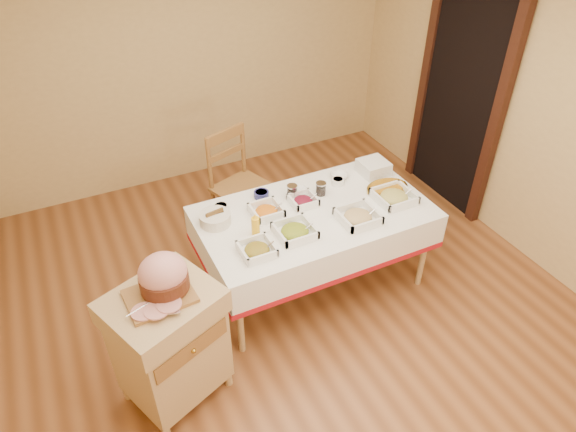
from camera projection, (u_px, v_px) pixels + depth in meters
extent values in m
plane|color=brown|center=(297.00, 316.00, 4.16)|extent=(5.00, 5.00, 0.00)
plane|color=tan|center=(186.00, 60.00, 5.18)|extent=(4.50, 0.00, 4.50)
plane|color=tan|center=(545.00, 115.00, 4.17)|extent=(0.00, 5.00, 5.00)
cube|color=black|center=(459.00, 103.00, 4.95)|extent=(0.06, 0.90, 2.10)
cube|color=#341810|center=(496.00, 124.00, 4.59)|extent=(0.08, 0.10, 2.10)
cube|color=#341810|center=(425.00, 85.00, 5.31)|extent=(0.08, 0.10, 2.10)
cube|color=tan|center=(314.00, 214.00, 4.04)|extent=(1.80, 1.00, 0.04)
cylinder|color=tan|center=(240.00, 318.00, 3.67)|extent=(0.05, 0.05, 0.71)
cylinder|color=tan|center=(203.00, 249.00, 4.28)|extent=(0.05, 0.05, 0.71)
cylinder|color=tan|center=(424.00, 252.00, 4.25)|extent=(0.05, 0.05, 0.71)
cylinder|color=tan|center=(368.00, 200.00, 4.86)|extent=(0.05, 0.05, 0.71)
cube|color=white|center=(314.00, 212.00, 4.02)|extent=(1.82, 1.02, 0.01)
cube|color=tan|center=(171.00, 350.00, 3.34)|extent=(0.75, 0.69, 0.65)
cube|color=tan|center=(162.00, 307.00, 3.10)|extent=(0.80, 0.74, 0.16)
cube|color=brown|center=(178.00, 358.00, 3.03)|extent=(0.51, 0.21, 0.13)
sphere|color=#B39232|center=(178.00, 359.00, 3.03)|extent=(0.03, 0.03, 0.03)
cylinder|color=tan|center=(148.00, 427.00, 3.32)|extent=(0.05, 0.05, 0.11)
cylinder|color=tan|center=(133.00, 376.00, 3.63)|extent=(0.05, 0.05, 0.11)
cylinder|color=tan|center=(226.00, 395.00, 3.51)|extent=(0.05, 0.05, 0.11)
cylinder|color=tan|center=(206.00, 349.00, 3.82)|extent=(0.05, 0.05, 0.11)
cube|color=brown|center=(243.00, 189.00, 4.71)|extent=(0.59, 0.58, 0.03)
cylinder|color=brown|center=(243.00, 231.00, 4.64)|extent=(0.04, 0.04, 0.50)
cylinder|color=brown|center=(214.00, 212.00, 4.87)|extent=(0.04, 0.04, 0.50)
cylinder|color=brown|center=(274.00, 212.00, 4.87)|extent=(0.04, 0.04, 0.50)
cylinder|color=brown|center=(246.00, 195.00, 5.10)|extent=(0.04, 0.04, 0.50)
cylinder|color=brown|center=(209.00, 165.00, 4.56)|extent=(0.04, 0.04, 0.54)
cylinder|color=brown|center=(243.00, 149.00, 4.79)|extent=(0.04, 0.04, 0.54)
cube|color=brown|center=(225.00, 135.00, 4.54)|extent=(0.41, 0.18, 0.10)
cube|color=brown|center=(160.00, 296.00, 3.05)|extent=(0.39, 0.31, 0.02)
ellipsoid|color=tan|center=(163.00, 273.00, 3.01)|extent=(0.29, 0.26, 0.25)
cylinder|color=#502312|center=(164.00, 281.00, 3.05)|extent=(0.29, 0.29, 0.10)
cube|color=silver|center=(158.00, 314.00, 2.91)|extent=(0.25, 0.11, 0.00)
cylinder|color=silver|center=(148.00, 303.00, 2.97)|extent=(0.28, 0.08, 0.01)
cube|color=white|center=(257.00, 252.00, 3.62)|extent=(0.24, 0.24, 0.01)
ellipsoid|color=red|center=(257.00, 250.00, 3.60)|extent=(0.18, 0.18, 0.06)
cylinder|color=silver|center=(265.00, 249.00, 3.60)|extent=(0.14, 0.01, 0.10)
cube|color=white|center=(295.00, 234.00, 3.78)|extent=(0.27, 0.27, 0.02)
ellipsoid|color=#BB9418|center=(295.00, 231.00, 3.76)|extent=(0.21, 0.21, 0.07)
cylinder|color=silver|center=(304.00, 231.00, 3.76)|extent=(0.15, 0.01, 0.11)
cube|color=white|center=(358.00, 220.00, 3.92)|extent=(0.29, 0.29, 0.02)
ellipsoid|color=tan|center=(358.00, 217.00, 3.90)|extent=(0.22, 0.22, 0.08)
cylinder|color=silver|center=(367.00, 216.00, 3.90)|extent=(0.16, 0.01, 0.12)
cube|color=white|center=(394.00, 200.00, 4.14)|extent=(0.30, 0.30, 0.02)
ellipsoid|color=tan|center=(394.00, 197.00, 4.12)|extent=(0.23, 0.23, 0.08)
cylinder|color=silver|center=(403.00, 196.00, 4.12)|extent=(0.15, 0.01, 0.11)
cube|color=white|center=(266.00, 214.00, 3.98)|extent=(0.23, 0.23, 0.02)
ellipsoid|color=orange|center=(266.00, 211.00, 3.97)|extent=(0.18, 0.18, 0.06)
cylinder|color=silver|center=(274.00, 211.00, 3.97)|extent=(0.15, 0.01, 0.11)
cube|color=white|center=(303.00, 203.00, 4.10)|extent=(0.20, 0.20, 0.01)
ellipsoid|color=maroon|center=(303.00, 201.00, 4.09)|extent=(0.15, 0.15, 0.05)
cylinder|color=silver|center=(309.00, 200.00, 4.09)|extent=(0.13, 0.01, 0.10)
cylinder|color=white|center=(221.00, 208.00, 4.01)|extent=(0.12, 0.12, 0.05)
cylinder|color=black|center=(221.00, 206.00, 4.00)|extent=(0.10, 0.10, 0.02)
cylinder|color=navy|center=(261.00, 194.00, 4.16)|extent=(0.12, 0.12, 0.05)
cylinder|color=maroon|center=(261.00, 193.00, 4.15)|extent=(0.10, 0.10, 0.02)
cylinder|color=white|center=(338.00, 181.00, 4.32)|extent=(0.11, 0.11, 0.05)
cylinder|color=orange|center=(338.00, 180.00, 4.31)|extent=(0.08, 0.08, 0.02)
imported|color=white|center=(301.00, 191.00, 4.22)|extent=(0.17, 0.17, 0.03)
imported|color=white|center=(339.00, 176.00, 4.40)|extent=(0.17, 0.17, 0.05)
cylinder|color=silver|center=(292.00, 192.00, 4.15)|extent=(0.08, 0.08, 0.10)
cylinder|color=silver|center=(292.00, 186.00, 4.12)|extent=(0.09, 0.09, 0.01)
cylinder|color=black|center=(292.00, 193.00, 4.16)|extent=(0.07, 0.07, 0.07)
cylinder|color=silver|center=(321.00, 189.00, 4.18)|extent=(0.08, 0.08, 0.10)
cylinder|color=silver|center=(321.00, 183.00, 4.15)|extent=(0.09, 0.09, 0.01)
cylinder|color=black|center=(321.00, 191.00, 4.19)|extent=(0.07, 0.07, 0.07)
cylinder|color=yellow|center=(256.00, 227.00, 3.74)|extent=(0.06, 0.06, 0.15)
cone|color=yellow|center=(255.00, 216.00, 3.68)|extent=(0.04, 0.04, 0.04)
cylinder|color=silver|center=(215.00, 219.00, 3.87)|extent=(0.24, 0.24, 0.09)
cube|color=white|center=(373.00, 172.00, 4.47)|extent=(0.23, 0.23, 0.01)
cube|color=white|center=(373.00, 171.00, 4.46)|extent=(0.23, 0.23, 0.01)
cube|color=white|center=(373.00, 170.00, 4.45)|extent=(0.23, 0.23, 0.01)
cube|color=white|center=(373.00, 168.00, 4.45)|extent=(0.23, 0.23, 0.01)
cube|color=white|center=(374.00, 167.00, 4.44)|extent=(0.23, 0.23, 0.01)
cube|color=white|center=(374.00, 165.00, 4.43)|extent=(0.23, 0.23, 0.01)
cube|color=white|center=(374.00, 164.00, 4.42)|extent=(0.23, 0.23, 0.01)
cube|color=white|center=(374.00, 162.00, 4.41)|extent=(0.23, 0.23, 0.01)
ellipsoid|color=#B39232|center=(387.00, 189.00, 4.25)|extent=(0.37, 0.26, 0.03)
ellipsoid|color=#A26911|center=(387.00, 187.00, 4.24)|extent=(0.31, 0.22, 0.04)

